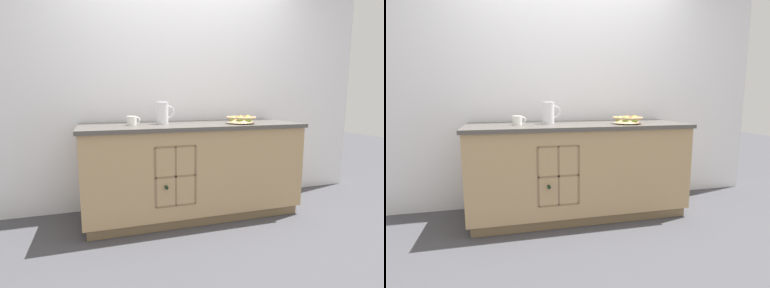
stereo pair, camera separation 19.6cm
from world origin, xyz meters
TOP-DOWN VIEW (x-y plane):
  - ground_plane at (0.00, 0.00)m, footprint 14.00×14.00m
  - back_wall at (0.00, 0.42)m, footprint 4.44×0.06m
  - kitchen_island at (-0.00, -0.00)m, footprint 2.08×0.74m
  - fruit_bowl at (0.45, -0.14)m, footprint 0.29×0.29m
  - white_pitcher at (-0.27, 0.05)m, footprint 0.18×0.12m
  - ceramic_mug at (-0.56, -0.00)m, footprint 0.12×0.09m

SIDE VIEW (x-z plane):
  - ground_plane at x=0.00m, z-range 0.00..0.00m
  - kitchen_island at x=0.00m, z-range 0.01..0.90m
  - ceramic_mug at x=-0.56m, z-range 0.90..0.98m
  - fruit_bowl at x=0.45m, z-range 0.90..0.98m
  - white_pitcher at x=-0.27m, z-range 0.90..1.11m
  - back_wall at x=0.00m, z-range 0.00..2.55m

